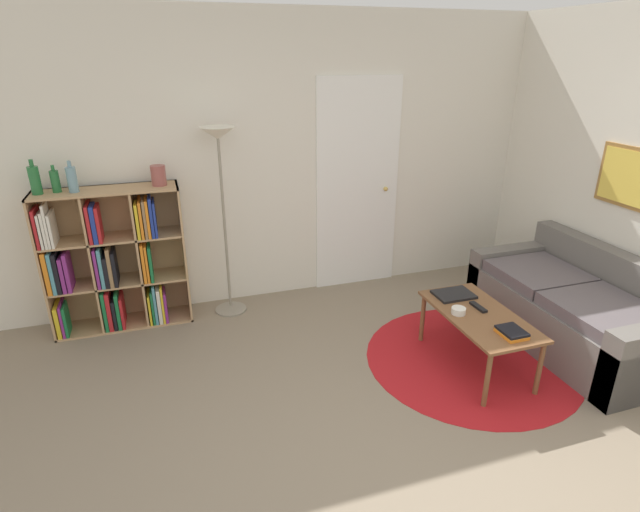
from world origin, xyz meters
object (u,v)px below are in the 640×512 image
(bottle_right, at_px, (72,179))
(vase_on_shelf, at_px, (158,175))
(coffee_table, at_px, (479,320))
(bottle_left, at_px, (35,180))
(bookshelf, at_px, (111,262))
(bowl, at_px, (458,311))
(bottle_middle, at_px, (55,181))
(laptop, at_px, (454,294))
(couch, at_px, (577,310))
(floor_lamp, at_px, (220,163))

(bottle_right, bearing_deg, vase_on_shelf, 1.65)
(coffee_table, relative_size, bottle_left, 3.57)
(bookshelf, distance_m, bottle_right, 0.75)
(bowl, xyz_separation_m, bottle_middle, (-2.76, 1.48, 0.84))
(bottle_left, bearing_deg, coffee_table, -26.30)
(bookshelf, height_order, bowl, bookshelf)
(bookshelf, xyz_separation_m, laptop, (2.59, -1.19, -0.13))
(bookshelf, relative_size, couch, 0.73)
(coffee_table, height_order, bottle_left, bottle_left)
(couch, height_order, laptop, couch)
(floor_lamp, bearing_deg, bottle_right, 178.64)
(couch, distance_m, laptop, 1.07)
(couch, bearing_deg, bowl, -179.42)
(bookshelf, relative_size, bottle_left, 4.53)
(laptop, bearing_deg, bowl, -115.45)
(bottle_right, bearing_deg, bowl, -28.62)
(floor_lamp, xyz_separation_m, laptop, (1.62, -1.14, -0.93))
(vase_on_shelf, bearing_deg, laptop, -29.18)
(couch, xyz_separation_m, bowl, (-1.15, -0.01, 0.19))
(vase_on_shelf, bearing_deg, bottle_right, -178.35)
(couch, distance_m, bottle_middle, 4.30)
(bottle_right, xyz_separation_m, vase_on_shelf, (0.64, 0.02, -0.02))
(floor_lamp, relative_size, bottle_middle, 7.87)
(couch, bearing_deg, bottle_middle, 159.46)
(bottle_left, bearing_deg, bookshelf, 0.76)
(bookshelf, height_order, vase_on_shelf, vase_on_shelf)
(couch, bearing_deg, floor_lamp, 152.12)
(laptop, bearing_deg, bottle_left, 158.64)
(couch, height_order, bottle_right, bottle_right)
(floor_lamp, distance_m, bowl, 2.25)
(laptop, distance_m, bowl, 0.30)
(floor_lamp, relative_size, bottle_left, 6.22)
(couch, xyz_separation_m, laptop, (-1.02, 0.26, 0.18))
(bookshelf, bearing_deg, floor_lamp, -2.88)
(coffee_table, relative_size, bowl, 9.15)
(coffee_table, bearing_deg, vase_on_shelf, 144.87)
(floor_lamp, distance_m, vase_on_shelf, 0.51)
(coffee_table, xyz_separation_m, bowl, (-0.15, 0.05, 0.07))
(floor_lamp, bearing_deg, bookshelf, 177.12)
(couch, relative_size, laptop, 5.55)
(floor_lamp, bearing_deg, couch, -27.88)
(bookshelf, relative_size, floor_lamp, 0.73)
(vase_on_shelf, bearing_deg, bottle_left, -179.82)
(bottle_middle, height_order, vase_on_shelf, bottle_middle)
(coffee_table, height_order, bottle_right, bottle_right)
(bottle_right, bearing_deg, coffee_table, -28.14)
(floor_lamp, height_order, bottle_left, floor_lamp)
(bookshelf, bearing_deg, bottle_left, -179.24)
(bottle_left, bearing_deg, bottle_middle, 9.84)
(bottle_middle, relative_size, bottle_right, 0.86)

